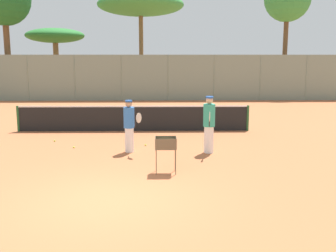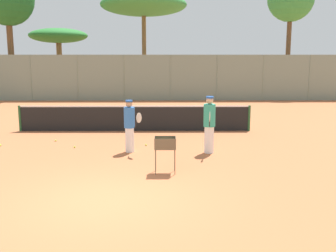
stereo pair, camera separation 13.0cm
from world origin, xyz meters
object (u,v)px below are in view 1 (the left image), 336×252
at_px(parked_car, 217,87).
at_px(tennis_net, 133,118).
at_px(player_white_outfit, 209,124).
at_px(player_red_cap, 129,125).
at_px(ball_cart, 166,146).

bearing_deg(parked_car, tennis_net, -109.76).
distance_m(player_white_outfit, player_red_cap, 2.56).
distance_m(player_white_outfit, parked_car, 20.21).
height_order(player_white_outfit, parked_car, player_white_outfit).
bearing_deg(ball_cart, tennis_net, 101.90).
bearing_deg(player_white_outfit, ball_cart, -26.87).
distance_m(player_red_cap, ball_cart, 2.63).
height_order(tennis_net, player_white_outfit, player_white_outfit).
height_order(tennis_net, ball_cart, tennis_net).
xyz_separation_m(player_red_cap, ball_cart, (1.15, -2.36, -0.15)).
bearing_deg(parked_car, player_white_outfit, -98.87).
relative_size(tennis_net, parked_car, 2.30).
xyz_separation_m(player_white_outfit, ball_cart, (-1.41, -2.22, -0.22)).
distance_m(tennis_net, parked_car, 17.15).
bearing_deg(tennis_net, player_white_outfit, -55.02).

